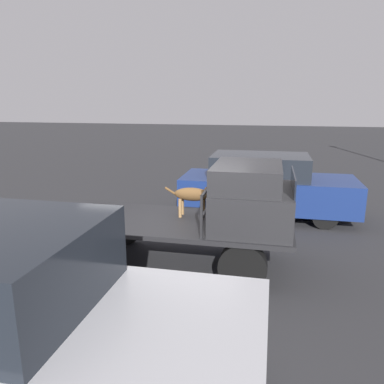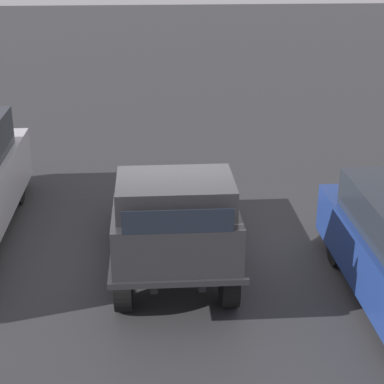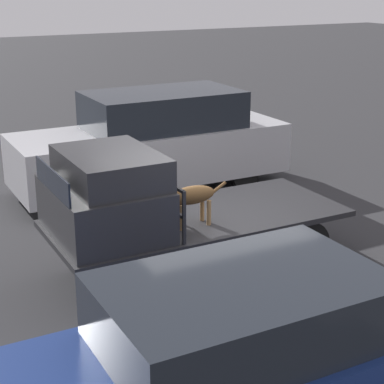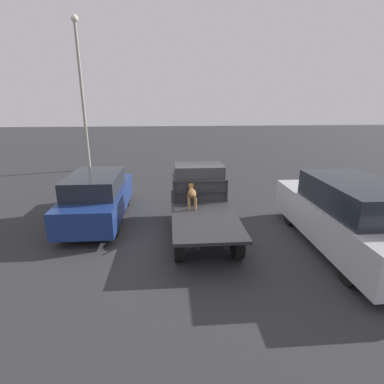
# 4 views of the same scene
# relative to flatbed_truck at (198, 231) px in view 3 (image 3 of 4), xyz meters

# --- Properties ---
(ground_plane) EXTENTS (80.00, 80.00, 0.00)m
(ground_plane) POSITION_rel_flatbed_truck_xyz_m (0.00, 0.00, -0.61)
(ground_plane) COLOR #2D2D30
(flatbed_truck) EXTENTS (4.20, 1.80, 0.84)m
(flatbed_truck) POSITION_rel_flatbed_truck_xyz_m (0.00, 0.00, 0.00)
(flatbed_truck) COLOR black
(flatbed_truck) RESTS_ON ground
(truck_cab) EXTENTS (1.34, 1.68, 1.08)m
(truck_cab) POSITION_rel_flatbed_truck_xyz_m (1.35, 0.00, 0.75)
(truck_cab) COLOR #28282B
(truck_cab) RESTS_ON flatbed_truck
(truck_headboard) EXTENTS (0.04, 1.68, 0.71)m
(truck_headboard) POSITION_rel_flatbed_truck_xyz_m (0.64, 0.00, 0.70)
(truck_headboard) COLOR #232326
(truck_headboard) RESTS_ON flatbed_truck
(dog) EXTENTS (1.05, 0.25, 0.67)m
(dog) POSITION_rel_flatbed_truck_xyz_m (0.32, 0.29, 0.66)
(dog) COLOR #9E7547
(dog) RESTS_ON flatbed_truck
(parked_sedan) EXTENTS (4.41, 1.73, 1.62)m
(parked_sedan) POSITION_rel_flatbed_truck_xyz_m (1.55, 3.34, 0.21)
(parked_sedan) COLOR black
(parked_sedan) RESTS_ON ground
(parked_pickup_far) EXTENTS (5.37, 1.89, 1.94)m
(parked_pickup_far) POSITION_rel_flatbed_truck_xyz_m (-1.05, -3.73, 0.34)
(parked_pickup_far) COLOR black
(parked_pickup_far) RESTS_ON ground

